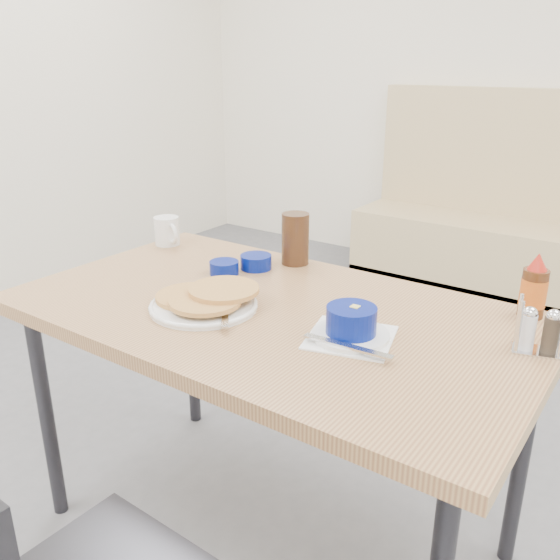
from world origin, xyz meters
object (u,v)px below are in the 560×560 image
Objects in this scene: booth_bench at (513,237)px; amber_tumbler at (295,239)px; coffee_mug at (167,231)px; syrup_bottle at (534,289)px; pancake_plate at (205,301)px; creamer_bowl at (256,262)px; condiment_caddy at (539,334)px; dining_table at (271,328)px; butter_bowl at (224,268)px; grits_setting at (351,325)px.

booth_bench is 2.25m from amber_tumbler.
syrup_bottle is (1.21, 0.09, 0.02)m from coffee_mug.
amber_tumbler is (-0.01, 0.44, 0.06)m from pancake_plate.
condiment_caddy reaches higher than creamer_bowl.
booth_bench is 2.56m from dining_table.
syrup_bottle is (-0.06, 0.20, 0.03)m from condiment_caddy.
booth_bench is 2.52m from condiment_caddy.
butter_bowl is 0.71× the size of condiment_caddy.
coffee_mug is at bearing 144.63° from pancake_plate.
condiment_caddy reaches higher than coffee_mug.
booth_bench reaches higher than coffee_mug.
pancake_plate is 0.41m from grits_setting.
butter_bowl is at bearing -166.12° from syrup_bottle.
syrup_bottle reaches higher than pancake_plate.
pancake_plate is at bearing -35.37° from coffee_mug.
booth_bench is 11.50× the size of amber_tumbler.
butter_bowl is (-0.13, 0.23, -0.00)m from pancake_plate.
coffee_mug is at bearing 161.82° from butter_bowl.
coffee_mug reaches higher than grits_setting.
butter_bowl is (-0.27, -2.40, 0.43)m from booth_bench.
syrup_bottle is (0.31, 0.38, 0.04)m from grits_setting.
coffee_mug reaches higher than pancake_plate.
booth_bench is 15.14× the size of coffee_mug.
creamer_bowl is 0.11m from butter_bowl.
condiment_caddy is at bearing 26.05° from grits_setting.
grits_setting is at bearing -9.12° from dining_table.
syrup_bottle is at bearing 30.48° from dining_table.
amber_tumbler reaches higher than butter_bowl.
syrup_bottle is (0.80, 0.11, 0.05)m from creamer_bowl.
dining_table is 0.68m from syrup_bottle.
creamer_bowl is at bearing 104.10° from pancake_plate.
grits_setting is (0.26, -0.04, 0.10)m from dining_table.
butter_bowl is 0.88m from syrup_bottle.
dining_table is at bearing -45.35° from creamer_bowl.
coffee_mug is at bearing -175.72° from syrup_bottle.
syrup_bottle is at bearing 13.88° from butter_bowl.
pancake_plate is 3.36× the size of butter_bowl.
amber_tumbler reaches higher than condiment_caddy.
syrup_bottle reaches higher than coffee_mug.
amber_tumbler is at bearing 137.39° from grits_setting.
butter_bowl is 0.91m from condiment_caddy.
condiment_caddy is (0.78, 0.24, 0.02)m from pancake_plate.
grits_setting is 1.57× the size of amber_tumbler.
grits_setting is 0.50m from syrup_bottle.
dining_table is 0.66m from condiment_caddy.
amber_tumbler reaches higher than dining_table.
coffee_mug is at bearing 158.14° from condiment_caddy.
booth_bench reaches higher than pancake_plate.
booth_bench is 21.13× the size of butter_bowl.
grits_setting is 2.64× the size of creamer_bowl.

